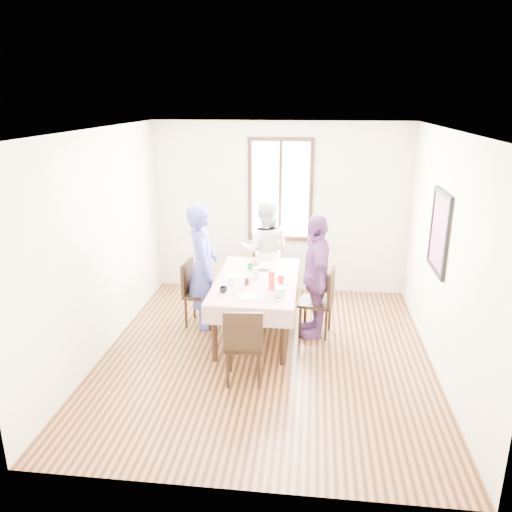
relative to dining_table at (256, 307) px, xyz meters
name	(u,v)px	position (x,y,z in m)	size (l,w,h in m)	color
ground	(266,354)	(0.19, -0.59, -0.38)	(4.50, 4.50, 0.00)	black
back_wall	(280,209)	(0.19, 1.66, 0.98)	(4.00, 4.00, 0.00)	beige
right_wall	(446,256)	(2.19, -0.59, 0.98)	(4.50, 4.50, 0.00)	beige
window_frame	(280,190)	(0.19, 1.64, 1.27)	(1.02, 0.06, 1.62)	black
window_pane	(280,190)	(0.19, 1.65, 1.27)	(0.90, 0.02, 1.50)	white
art_poster	(440,232)	(2.17, -0.29, 1.18)	(0.04, 0.76, 0.96)	red
dining_table	(256,307)	(0.00, 0.00, 0.00)	(0.94, 1.73, 0.75)	black
tablecloth	(256,280)	(0.00, 0.00, 0.38)	(1.06, 1.85, 0.01)	#540C1A
chair_left	(201,294)	(-0.78, 0.16, 0.08)	(0.42, 0.42, 0.91)	black
chair_right	(316,302)	(0.78, 0.05, 0.08)	(0.42, 0.42, 0.91)	black
chair_far	(265,271)	(0.00, 1.19, 0.08)	(0.42, 0.42, 0.91)	black
chair_near	(244,343)	(0.00, -1.19, 0.08)	(0.42, 0.42, 0.91)	black
person_left	(202,267)	(-0.76, 0.16, 0.48)	(0.62, 0.41, 1.70)	#394093
person_far	(265,251)	(0.00, 1.17, 0.42)	(0.77, 0.60, 1.58)	silver
person_right	(315,276)	(0.76, 0.05, 0.44)	(0.96, 0.40, 1.64)	#5E346C
mug_black	(223,290)	(-0.35, -0.50, 0.42)	(0.09, 0.09, 0.07)	black
mug_flag	(281,280)	(0.32, -0.09, 0.43)	(0.10, 0.10, 0.09)	red
mug_green	(251,267)	(-0.13, 0.39, 0.42)	(0.09, 0.09, 0.07)	#0C7226
serving_bowl	(265,268)	(0.07, 0.42, 0.41)	(0.19, 0.19, 0.05)	white
juice_carton	(272,280)	(0.23, -0.32, 0.50)	(0.07, 0.07, 0.23)	red
butter_tub	(280,291)	(0.34, -0.45, 0.42)	(0.13, 0.13, 0.06)	white
jam_jar	(247,281)	(-0.10, -0.19, 0.43)	(0.06, 0.06, 0.08)	black
drinking_glass	(231,281)	(-0.30, -0.24, 0.44)	(0.08, 0.08, 0.11)	silver
smartphone	(277,299)	(0.32, -0.65, 0.39)	(0.07, 0.13, 0.01)	black
flower_vase	(255,273)	(-0.02, 0.02, 0.46)	(0.08, 0.08, 0.15)	silver
plate_left	(234,275)	(-0.31, 0.10, 0.39)	(0.20, 0.20, 0.01)	white
plate_right	(280,276)	(0.31, 0.14, 0.39)	(0.20, 0.20, 0.01)	white
plate_far	(261,263)	(0.00, 0.66, 0.39)	(0.20, 0.20, 0.01)	white
plate_near	(246,297)	(-0.05, -0.62, 0.39)	(0.20, 0.20, 0.01)	white
butter_lid	(280,288)	(0.34, -0.45, 0.46)	(0.12, 0.12, 0.01)	blue
flower_bunch	(255,264)	(-0.02, 0.02, 0.59)	(0.09, 0.09, 0.10)	yellow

